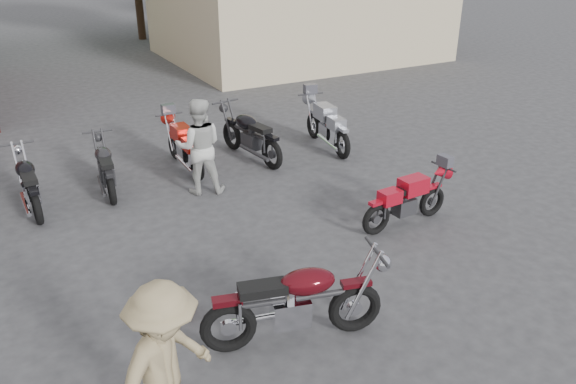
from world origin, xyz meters
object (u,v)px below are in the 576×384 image
row_bike_6 (327,123)px  person_light (199,147)px  row_bike_2 (28,180)px  row_bike_3 (105,165)px  row_bike_5 (250,132)px  person_tan (167,369)px  sportbike (408,197)px  row_bike_4 (184,144)px  vintage_motorcycle (297,297)px  helmet (182,307)px

row_bike_6 → person_light: bearing=111.5°
row_bike_2 → row_bike_3: (1.40, 0.14, -0.02)m
row_bike_3 → row_bike_5: size_ratio=0.87×
row_bike_5 → row_bike_2: bearing=84.9°
person_light → person_tan: size_ratio=1.01×
sportbike → row_bike_4: 4.96m
person_light → row_bike_5: person_light is taller
vintage_motorcycle → person_light: (0.57, 4.74, 0.30)m
person_light → row_bike_6: bearing=-144.7°
vintage_motorcycle → person_light: bearing=98.0°
sportbike → row_bike_5: row_bike_5 is taller
person_tan → vintage_motorcycle: bearing=-11.2°
vintage_motorcycle → row_bike_4: vintage_motorcycle is taller
vintage_motorcycle → person_tan: person_tan is taller
row_bike_4 → row_bike_6: bearing=-96.7°
helmet → row_bike_3: row_bike_3 is taller
person_tan → row_bike_5: person_tan is taller
person_tan → row_bike_4: person_tan is taller
row_bike_4 → row_bike_6: size_ratio=0.92×
row_bike_4 → person_light: bearing=174.2°
row_bike_3 → row_bike_5: bearing=-80.7°
helmet → row_bike_2: size_ratio=0.13×
helmet → row_bike_2: 4.61m
row_bike_6 → row_bike_4: bearing=90.3°
sportbike → row_bike_6: (0.87, 3.93, 0.09)m
helmet → row_bike_3: 4.54m
row_bike_4 → sportbike: bearing=-150.5°
sportbike → row_bike_4: (-2.49, 4.29, 0.04)m
row_bike_2 → row_bike_4: size_ratio=1.01×
sportbike → person_light: 3.99m
vintage_motorcycle → person_tan: bearing=-143.1°
vintage_motorcycle → row_bike_4: size_ratio=1.15×
person_light → person_tan: (-2.39, -5.48, -0.01)m
row_bike_2 → sportbike: bearing=-126.1°
person_tan → row_bike_5: (3.99, 6.64, -0.30)m
vintage_motorcycle → person_tan: (-1.82, -0.74, 0.28)m
sportbike → person_tan: size_ratio=0.96×
vintage_motorcycle → helmet: 1.68m
row_bike_4 → row_bike_6: row_bike_6 is taller
vintage_motorcycle → row_bike_2: size_ratio=1.14×
vintage_motorcycle → row_bike_6: 6.96m
helmet → row_bike_4: row_bike_4 is taller
sportbike → row_bike_6: 4.02m
vintage_motorcycle → sportbike: (3.17, 1.75, -0.12)m
person_light → vintage_motorcycle: bearing=103.4°
person_light → row_bike_5: 2.00m
sportbike → helmet: bearing=-175.5°
sportbike → helmet: 4.30m
row_bike_3 → row_bike_6: row_bike_6 is taller
vintage_motorcycle → person_light: 4.78m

